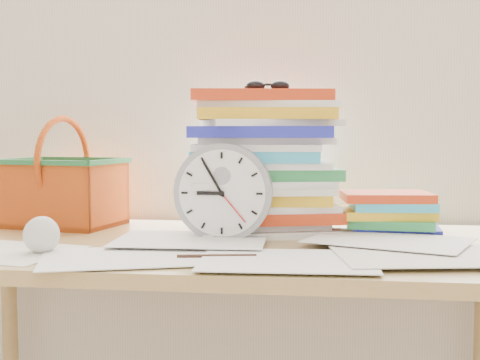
# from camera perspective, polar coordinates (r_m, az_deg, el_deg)

# --- Properties ---
(curtain) EXTENTS (2.40, 0.01, 2.50)m
(curtain) POSITION_cam_1_polar(r_m,az_deg,el_deg) (1.89, -0.08, 13.34)
(curtain) COLOR silver
(curtain) RESTS_ON room_shell
(desk) EXTENTS (1.40, 0.70, 0.75)m
(desk) POSITION_cam_1_polar(r_m,az_deg,el_deg) (1.52, -1.96, -8.10)
(desk) COLOR #A6894D
(desk) RESTS_ON ground
(paper_stack) EXTENTS (0.41, 0.36, 0.35)m
(paper_stack) POSITION_cam_1_polar(r_m,az_deg,el_deg) (1.65, 1.84, 1.53)
(paper_stack) COLOR white
(paper_stack) RESTS_ON desk
(clock) EXTENTS (0.22, 0.04, 0.22)m
(clock) POSITION_cam_1_polar(r_m,az_deg,el_deg) (1.51, -1.42, -1.05)
(clock) COLOR gray
(clock) RESTS_ON desk
(sunglasses) EXTENTS (0.13, 0.12, 0.03)m
(sunglasses) POSITION_cam_1_polar(r_m,az_deg,el_deg) (1.65, 2.39, 8.04)
(sunglasses) COLOR black
(sunglasses) RESTS_ON paper_stack
(book_stack) EXTENTS (0.25, 0.19, 0.10)m
(book_stack) POSITION_cam_1_polar(r_m,az_deg,el_deg) (1.66, 12.85, -2.78)
(book_stack) COLOR white
(book_stack) RESTS_ON desk
(basket) EXTENTS (0.32, 0.27, 0.28)m
(basket) POSITION_cam_1_polar(r_m,az_deg,el_deg) (1.81, -14.80, 0.63)
(basket) COLOR #DA5715
(basket) RESTS_ON desk
(crumpled_ball) EXTENTS (0.08, 0.08, 0.08)m
(crumpled_ball) POSITION_cam_1_polar(r_m,az_deg,el_deg) (1.43, -16.60, -4.48)
(crumpled_ball) COLOR silver
(crumpled_ball) RESTS_ON desk
(pen) EXTENTS (0.15, 0.04, 0.01)m
(pen) POSITION_cam_1_polar(r_m,az_deg,el_deg) (1.31, -2.00, -6.56)
(pen) COLOR black
(pen) RESTS_ON desk
(scattered_papers) EXTENTS (1.26, 0.42, 0.02)m
(scattered_papers) POSITION_cam_1_polar(r_m,az_deg,el_deg) (1.51, -1.97, -5.10)
(scattered_papers) COLOR white
(scattered_papers) RESTS_ON desk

